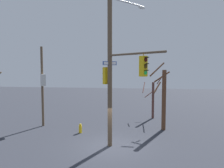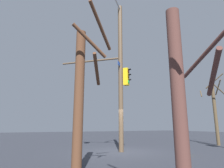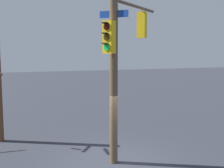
% 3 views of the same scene
% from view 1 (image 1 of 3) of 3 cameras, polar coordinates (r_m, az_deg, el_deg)
% --- Properties ---
extents(ground_plane, '(80.00, 80.00, 0.00)m').
position_cam_1_polar(ground_plane, '(14.46, -0.40, -16.19)').
color(ground_plane, '#2D2F38').
extents(main_signal_pole_assembly, '(5.43, 3.74, 9.62)m').
position_cam_1_polar(main_signal_pole_assembly, '(13.46, 0.86, 4.67)').
color(main_signal_pole_assembly, brown).
rests_on(main_signal_pole_assembly, ground).
extents(secondary_pole_assembly, '(0.63, 0.57, 6.88)m').
position_cam_1_polar(secondary_pole_assembly, '(19.37, -17.94, -0.12)').
color(secondary_pole_assembly, brown).
rests_on(secondary_pole_assembly, ground).
extents(fire_hydrant, '(0.38, 0.24, 0.73)m').
position_cam_1_polar(fire_hydrant, '(17.26, -8.40, -11.61)').
color(fire_hydrant, yellow).
rests_on(fire_hydrant, ground).
extents(bare_tree_behind_pole, '(1.49, 1.74, 5.53)m').
position_cam_1_polar(bare_tree_behind_pole, '(18.02, 13.46, -3.50)').
color(bare_tree_behind_pole, brown).
rests_on(bare_tree_behind_pole, ground).
extents(bare_tree_corner, '(1.98, 2.23, 4.72)m').
position_cam_1_polar(bare_tree_corner, '(21.95, 10.76, -3.67)').
color(bare_tree_corner, brown).
rests_on(bare_tree_corner, ground).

